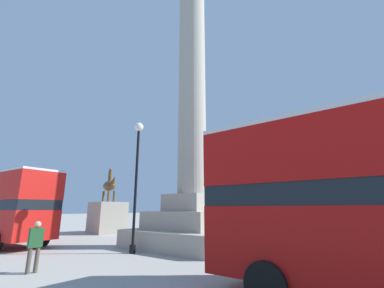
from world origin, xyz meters
TOP-DOWN VIEW (x-y plane):
  - ground_plane at (0.00, 0.00)m, footprint 200.00×200.00m
  - monument_column at (0.00, 0.00)m, footprint 6.09×6.09m
  - equestrian_statue at (-11.61, 2.18)m, footprint 4.10×3.35m
  - street_lamp at (-0.96, -3.64)m, footprint 0.50×0.50m
  - pedestrian_near_lamp at (-0.53, -8.42)m, footprint 0.23×0.47m

SIDE VIEW (x-z plane):
  - ground_plane at x=0.00m, z-range 0.00..0.00m
  - pedestrian_near_lamp at x=-0.53m, z-range 0.11..1.83m
  - equestrian_statue at x=-11.61m, z-range -1.34..4.62m
  - street_lamp at x=-0.96m, z-range 0.82..7.66m
  - monument_column at x=0.00m, z-range -4.30..17.98m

